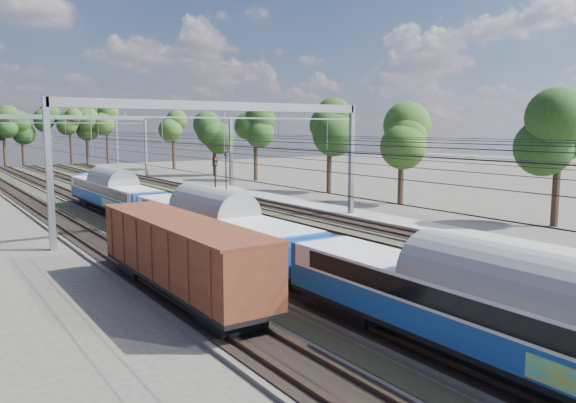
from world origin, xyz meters
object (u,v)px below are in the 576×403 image
emu_train (216,219)px  freight_boxcar (180,252)px  signal_near (215,185)px  worker (52,171)px  signal_far (226,168)px

emu_train → freight_boxcar: emu_train is taller
signal_near → worker: bearing=66.9°
worker → signal_far: signal_far is taller
freight_boxcar → signal_near: 15.91m
signal_far → signal_near: bearing=-97.5°
freight_boxcar → worker: freight_boxcar is taller
emu_train → signal_near: signal_near is taller
emu_train → worker: (3.20, 59.56, -1.29)m
worker → signal_far: bearing=176.9°
worker → freight_boxcar: bearing=156.1°
freight_boxcar → signal_near: signal_near is taller
signal_near → signal_far: 17.05m
emu_train → signal_near: size_ratio=10.74×
worker → signal_far: (9.21, -36.96, 2.24)m
emu_train → signal_near: (3.89, 7.84, 1.02)m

